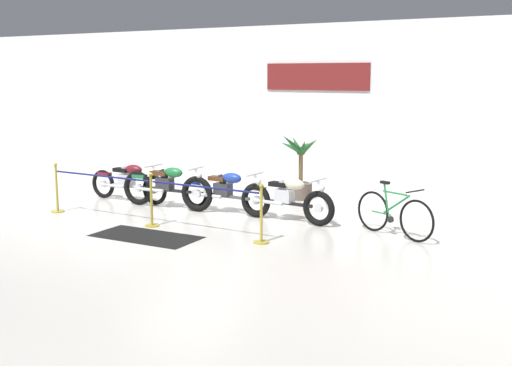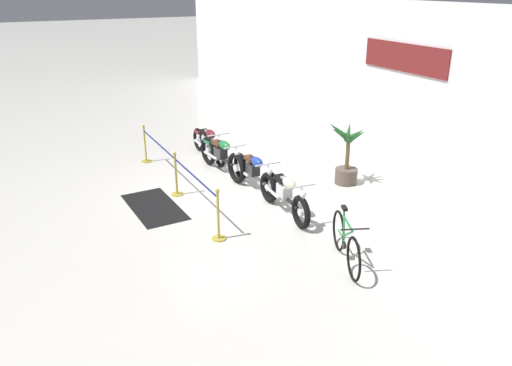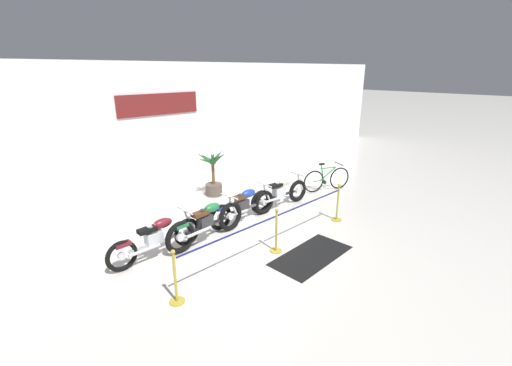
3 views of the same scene
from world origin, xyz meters
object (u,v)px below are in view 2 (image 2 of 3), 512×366
object	(u,v)px
stanchion_mid_right	(218,222)
stanchion_far_left	(160,154)
bicycle	(346,243)
stanchion_mid_left	(176,180)
motorcycle_green_1	(222,156)
floor_banner	(154,207)
motorcycle_blue_2	(254,172)
potted_palm_left_of_row	(347,155)
motorcycle_maroon_0	(208,143)
motorcycle_cream_3	(285,194)

from	to	relation	value
stanchion_mid_right	stanchion_far_left	bearing A→B (deg)	180.00
bicycle	stanchion_mid_left	world-z (taller)	stanchion_mid_left
stanchion_far_left	stanchion_mid_right	distance (m)	3.63
motorcycle_green_1	floor_banner	distance (m)	2.55
bicycle	floor_banner	world-z (taller)	bicycle
motorcycle_blue_2	potted_palm_left_of_row	bearing A→B (deg)	73.78
bicycle	stanchion_far_left	xyz separation A→B (m)	(-5.44, -1.63, 0.25)
potted_palm_left_of_row	motorcycle_maroon_0	bearing A→B (deg)	-145.02
motorcycle_maroon_0	bicycle	bearing A→B (deg)	-0.16
motorcycle_green_1	potted_palm_left_of_row	xyz separation A→B (m)	(2.02, 2.43, 0.25)
bicycle	stanchion_far_left	distance (m)	5.69
motorcycle_cream_3	stanchion_far_left	distance (m)	3.64
motorcycle_maroon_0	motorcycle_blue_2	world-z (taller)	motorcycle_blue_2
bicycle	stanchion_far_left	size ratio (longest dim) A/B	0.32
motorcycle_green_1	stanchion_mid_left	distance (m)	1.71
motorcycle_maroon_0	potted_palm_left_of_row	distance (m)	3.99
motorcycle_green_1	potted_palm_left_of_row	distance (m)	3.17
motorcycle_green_1	bicycle	bearing A→B (deg)	1.45
stanchion_mid_left	stanchion_mid_right	bearing A→B (deg)	0.00
stanchion_mid_right	motorcycle_green_1	bearing A→B (deg)	155.26
motorcycle_cream_3	bicycle	size ratio (longest dim) A/B	1.32
motorcycle_maroon_0	stanchion_mid_right	xyz separation A→B (m)	(4.50, -1.65, -0.11)
motorcycle_green_1	stanchion_far_left	xyz separation A→B (m)	(-0.36, -1.50, 0.18)
motorcycle_green_1	motorcycle_blue_2	xyz separation A→B (m)	(1.38, 0.22, -0.02)
motorcycle_blue_2	stanchion_far_left	world-z (taller)	stanchion_far_left
stanchion_far_left	stanchion_mid_left	xyz separation A→B (m)	(1.17, -0.00, -0.29)
stanchion_mid_left	stanchion_mid_right	world-z (taller)	same
motorcycle_blue_2	motorcycle_maroon_0	bearing A→B (deg)	-178.35
motorcycle_cream_3	potted_palm_left_of_row	xyz separation A→B (m)	(-0.82, 2.21, 0.27)
motorcycle_cream_3	stanchion_far_left	size ratio (longest dim) A/B	0.43
stanchion_far_left	floor_banner	world-z (taller)	stanchion_far_left
bicycle	potted_palm_left_of_row	world-z (taller)	potted_palm_left_of_row
motorcycle_maroon_0	bicycle	distance (m)	6.33
motorcycle_green_1	motorcycle_cream_3	size ratio (longest dim) A/B	1.06
floor_banner	motorcycle_cream_3	bearing A→B (deg)	54.07
motorcycle_cream_3	stanchion_mid_left	bearing A→B (deg)	-139.72
motorcycle_green_1	stanchion_far_left	bearing A→B (deg)	-103.42
motorcycle_cream_3	stanchion_mid_right	world-z (taller)	stanchion_mid_right
motorcycle_maroon_0	stanchion_mid_left	world-z (taller)	stanchion_mid_left
motorcycle_green_1	stanchion_mid_left	size ratio (longest dim) A/B	2.20
bicycle	stanchion_mid_right	xyz separation A→B (m)	(-1.83, -1.63, -0.04)
stanchion_mid_right	stanchion_mid_left	bearing A→B (deg)	180.00
motorcycle_maroon_0	potted_palm_left_of_row	xyz separation A→B (m)	(3.26, 2.28, 0.26)
potted_palm_left_of_row	stanchion_mid_right	bearing A→B (deg)	-72.53
potted_palm_left_of_row	motorcycle_blue_2	bearing A→B (deg)	-106.22
bicycle	motorcycle_maroon_0	bearing A→B (deg)	179.84
motorcycle_green_1	floor_banner	world-z (taller)	motorcycle_green_1
motorcycle_maroon_0	floor_banner	size ratio (longest dim) A/B	1.12
motorcycle_blue_2	floor_banner	world-z (taller)	motorcycle_blue_2
motorcycle_maroon_0	motorcycle_cream_3	distance (m)	4.09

